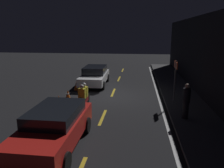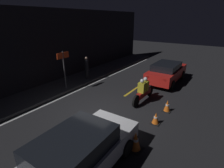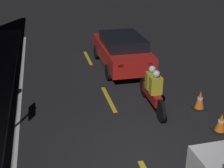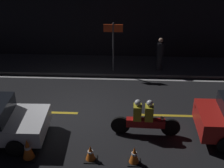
{
  "view_description": "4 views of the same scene",
  "coord_description": "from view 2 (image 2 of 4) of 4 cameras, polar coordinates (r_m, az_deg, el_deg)",
  "views": [
    {
      "loc": [
        13.3,
        1.63,
        4.03
      ],
      "look_at": [
        1.75,
        0.24,
        1.25
      ],
      "focal_mm": 35.0,
      "sensor_mm": 36.0,
      "label": 1
    },
    {
      "loc": [
        -5.86,
        -4.78,
        4.44
      ],
      "look_at": [
        1.65,
        0.32,
        0.99
      ],
      "focal_mm": 28.0,
      "sensor_mm": 36.0,
      "label": 2
    },
    {
      "loc": [
        -5.88,
        2.08,
        4.74
      ],
      "look_at": [
        2.04,
        0.23,
        1.2
      ],
      "focal_mm": 50.0,
      "sensor_mm": 36.0,
      "label": 3
    },
    {
      "loc": [
        1.81,
        -10.18,
        6.84
      ],
      "look_at": [
        1.33,
        0.45,
        1.1
      ],
      "focal_mm": 50.0,
      "sensor_mm": 36.0,
      "label": 4
    }
  ],
  "objects": [
    {
      "name": "ground_plane",
      "position": [
        8.77,
        -4.4,
        -9.72
      ],
      "size": [
        56.0,
        56.0,
        0.0
      ],
      "primitive_type": "plane",
      "color": "black"
    },
    {
      "name": "raised_curb",
      "position": [
        11.7,
        -21.45,
        -2.67
      ],
      "size": [
        28.0,
        2.26,
        0.14
      ],
      "color": "#424244",
      "rests_on": "ground"
    },
    {
      "name": "sedan_white",
      "position": [
        5.56,
        -11.0,
        -21.21
      ],
      "size": [
        4.39,
        1.96,
        1.43
      ],
      "rotation": [
        0.0,
        0.0,
        0.02
      ],
      "color": "silver",
      "rests_on": "ground"
    },
    {
      "name": "taxi_red",
      "position": [
        13.32,
        17.4,
        3.85
      ],
      "size": [
        4.31,
        1.89,
        1.44
      ],
      "rotation": [
        0.0,
        0.0,
        -0.01
      ],
      "color": "red",
      "rests_on": "ground"
    },
    {
      "name": "shop_sign",
      "position": [
        11.34,
        -15.51,
        6.7
      ],
      "size": [
        0.9,
        0.08,
        2.4
      ],
      "color": "#4C4C51",
      "rests_on": "raised_curb"
    },
    {
      "name": "lane_solid_kerb",
      "position": [
        10.69,
        -17.1,
        -4.73
      ],
      "size": [
        25.2,
        0.14,
        0.01
      ],
      "color": "silver",
      "rests_on": "ground"
    },
    {
      "name": "motorcycle",
      "position": [
        9.86,
        10.22,
        -2.16
      ],
      "size": [
        2.43,
        0.38,
        1.41
      ],
      "rotation": [
        0.0,
        0.0,
        -0.03
      ],
      "color": "black",
      "rests_on": "ground"
    },
    {
      "name": "lane_dash_c",
      "position": [
        8.13,
        -8.87,
        -12.58
      ],
      "size": [
        2.0,
        0.14,
        0.01
      ],
      "color": "gold",
      "rests_on": "ground"
    },
    {
      "name": "building_front",
      "position": [
        12.11,
        -26.55,
        9.61
      ],
      "size": [
        28.0,
        0.3,
        5.08
      ],
      "color": "black",
      "rests_on": "ground"
    },
    {
      "name": "lane_dash_e",
      "position": [
        15.31,
        14.51,
        3.26
      ],
      "size": [
        2.0,
        0.14,
        0.01
      ],
      "color": "gold",
      "rests_on": "ground"
    },
    {
      "name": "pedestrian",
      "position": [
        13.19,
        -8.3,
        5.32
      ],
      "size": [
        0.34,
        0.34,
        1.64
      ],
      "color": "black",
      "rests_on": "raised_curb"
    },
    {
      "name": "lane_dash_d",
      "position": [
        11.4,
        6.57,
        -2.26
      ],
      "size": [
        2.0,
        0.14,
        0.01
      ],
      "color": "gold",
      "rests_on": "ground"
    },
    {
      "name": "traffic_cone_far",
      "position": [
        9.26,
        17.58,
        -6.82
      ],
      "size": [
        0.41,
        0.41,
        0.62
      ],
      "color": "black",
      "rests_on": "ground"
    },
    {
      "name": "traffic_cone_near",
      "position": [
        6.56,
        7.68,
        -17.98
      ],
      "size": [
        0.49,
        0.49,
        0.72
      ],
      "color": "black",
      "rests_on": "ground"
    },
    {
      "name": "traffic_cone_mid",
      "position": [
        8.14,
        14.07,
        -10.78
      ],
      "size": [
        0.41,
        0.41,
        0.55
      ],
      "color": "black",
      "rests_on": "ground"
    }
  ]
}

